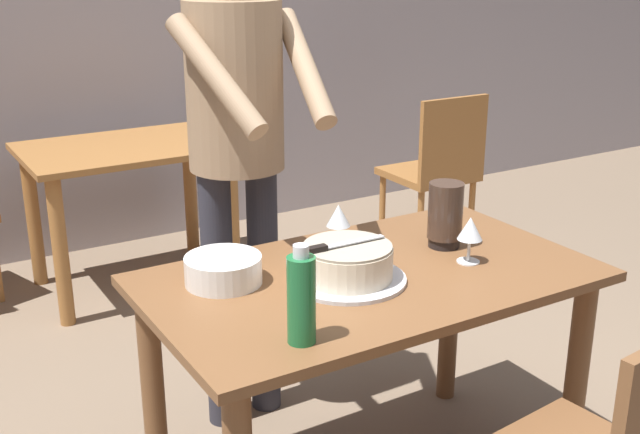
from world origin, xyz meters
TOP-DOWN VIEW (x-y plane):
  - back_wall at (0.00, 2.66)m, footprint 10.00×0.12m
  - main_dining_table at (0.00, 0.00)m, footprint 1.31×0.76m
  - cake_on_platter at (-0.09, -0.01)m, footprint 0.34×0.34m
  - cake_knife at (-0.16, -0.01)m, footprint 0.27×0.03m
  - plate_stack at (-0.40, 0.16)m, footprint 0.22×0.22m
  - wine_glass_near at (0.30, -0.08)m, footprint 0.08×0.08m
  - wine_glass_far at (0.03, 0.23)m, footprint 0.08×0.08m
  - water_bottle at (-0.38, -0.26)m, footprint 0.07×0.07m
  - hurricane_lamp at (0.33, 0.06)m, footprint 0.11×0.11m
  - person_cutting_cake at (-0.14, 0.59)m, footprint 0.47×0.56m
  - background_table at (-0.10, 1.96)m, footprint 1.00×0.70m
  - background_chair_2 at (1.54, 1.58)m, footprint 0.44×0.44m

SIDE VIEW (x-z plane):
  - background_chair_2 at x=1.54m, z-range 0.04..0.94m
  - background_table at x=-0.10m, z-range 0.21..0.95m
  - main_dining_table at x=0.00m, z-range 0.24..0.99m
  - plate_stack at x=-0.40m, z-range 0.75..0.83m
  - cake_on_platter at x=-0.09m, z-range 0.75..0.86m
  - wine_glass_near at x=0.30m, z-range 0.78..0.92m
  - wine_glass_far at x=0.03m, z-range 0.78..0.92m
  - hurricane_lamp at x=0.33m, z-range 0.75..0.96m
  - water_bottle at x=-0.38m, z-range 0.74..0.99m
  - cake_knife at x=-0.16m, z-range 0.86..0.88m
  - person_cutting_cake at x=-0.14m, z-range 0.22..1.94m
  - back_wall at x=0.00m, z-range 0.00..2.70m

